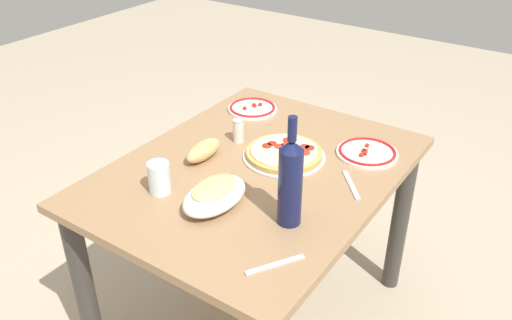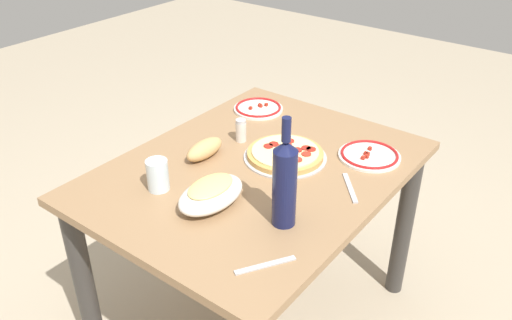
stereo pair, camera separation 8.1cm
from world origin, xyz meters
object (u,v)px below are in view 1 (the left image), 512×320
Objects in this scene: side_plate_far at (252,108)px; pepperoni_pizza at (284,153)px; spice_shaker at (238,131)px; dining_table at (256,199)px; side_plate_near at (367,152)px; baked_pasta_dish at (215,194)px; water_glass at (159,178)px; bread_loaf at (203,150)px; wine_bottle at (290,181)px.

pepperoni_pizza is at bearing -129.35° from side_plate_far.
spice_shaker is (-0.25, -0.11, 0.03)m from side_plate_far.
dining_table is 0.43m from side_plate_near.
baked_pasta_dish is (-0.25, -0.02, 0.17)m from dining_table.
water_glass reaches higher than dining_table.
water_glass is 0.63× the size of bread_loaf.
dining_table is 0.31m from baked_pasta_dish.
dining_table is 0.26m from spice_shaker.
side_plate_near is at bearing -67.87° from spice_shaker.
spice_shaker is (0.32, 0.41, -0.10)m from wine_bottle.
side_plate_near is 2.51× the size of spice_shaker.
baked_pasta_dish reaches higher than pepperoni_pizza.
dining_table is 0.25m from bread_loaf.
wine_bottle is 0.47m from bread_loaf.
pepperoni_pizza is 2.82× the size of water_glass.
dining_table is at bearing 51.83° from wine_bottle.
pepperoni_pizza is 3.37× the size of spice_shaker.
baked_pasta_dish is 0.26m from wine_bottle.
side_plate_far is at bearing 50.65° from pepperoni_pizza.
wine_bottle is 1.55× the size of side_plate_near.
bread_loaf is 1.91× the size of spice_shaker.
baked_pasta_dish is 0.71× the size of wine_bottle.
water_glass is 0.41m from spice_shaker.
baked_pasta_dish is at bearing 103.86° from wine_bottle.
wine_bottle is 0.53m from spice_shaker.
wine_bottle is 0.51m from side_plate_near.
pepperoni_pizza is 0.20m from spice_shaker.
dining_table is 0.48m from side_plate_far.
side_plate_near is at bearing -42.79° from dining_table.
bread_loaf is (0.15, 0.44, -0.11)m from wine_bottle.
water_glass is 1.19× the size of spice_shaker.
wine_bottle is (0.06, -0.23, 0.10)m from baked_pasta_dish.
side_plate_far is at bearing 25.13° from baked_pasta_dish.
side_plate_far is at bearing 36.15° from dining_table.
dining_table is 5.13× the size of side_plate_near.
spice_shaker is (0.00, 0.20, 0.03)m from pepperoni_pizza.
wine_bottle is 0.78m from side_plate_far.
wine_bottle is 2.04× the size of bread_loaf.
dining_table is at bearing 137.21° from side_plate_near.
side_plate_far is 0.43m from bread_loaf.
water_glass is at bearing 143.10° from side_plate_near.
bread_loaf is at bearing 105.43° from dining_table.
water_glass is (-0.04, 0.19, 0.01)m from baked_pasta_dish.
side_plate_far reaches higher than dining_table.
wine_bottle is 1.66× the size of side_plate_far.
bread_loaf is (0.24, 0.02, -0.02)m from water_glass.
bread_loaf reaches higher than side_plate_near.
pepperoni_pizza is at bearing -3.10° from baked_pasta_dish.
dining_table is at bearing -74.57° from bread_loaf.
bread_loaf is (-0.05, 0.19, 0.16)m from dining_table.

